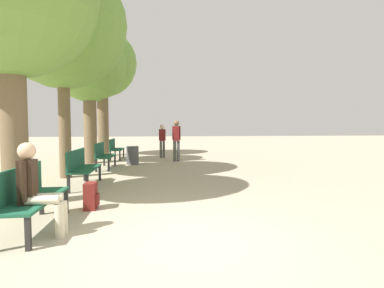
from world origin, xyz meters
name	(u,v)px	position (x,y,z in m)	size (l,w,h in m)	color
ground_plane	(181,239)	(0.00, 0.00, 0.00)	(80.00, 80.00, 0.00)	tan
bench_row_0	(28,194)	(-2.16, 0.64, 0.53)	(0.49, 1.64, 0.92)	#195138
bench_row_1	(81,165)	(-2.16, 3.80, 0.53)	(0.49, 1.64, 0.92)	#195138
bench_row_2	(103,154)	(-2.16, 6.95, 0.53)	(0.49, 1.64, 0.92)	#195138
bench_row_3	(115,147)	(-2.16, 10.11, 0.53)	(0.49, 1.64, 0.92)	#195138
tree_row_1	(62,25)	(-2.93, 5.19, 4.37)	(3.64, 3.64, 6.22)	brown
tree_row_2	(89,67)	(-2.93, 8.64, 3.87)	(2.93, 2.93, 5.41)	brown
tree_row_3	(102,64)	(-2.93, 11.67, 4.58)	(3.41, 3.41, 6.37)	brown
person_seated	(37,187)	(-1.92, 0.33, 0.69)	(0.59, 0.34, 1.29)	beige
backpack	(91,196)	(-1.49, 1.64, 0.24)	(0.24, 0.30, 0.48)	maroon
pedestrian_near	(162,139)	(0.01, 10.38, 0.91)	(0.32, 0.23, 1.58)	#4C4C4C
pedestrian_mid	(176,138)	(0.57, 8.84, 1.00)	(0.35, 0.25, 1.75)	#4C4C4C
trash_bin	(133,155)	(-1.21, 8.00, 0.36)	(0.47, 0.47, 0.71)	#4C4C51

